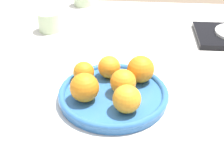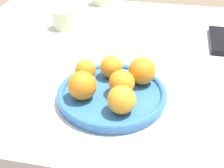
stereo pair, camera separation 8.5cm
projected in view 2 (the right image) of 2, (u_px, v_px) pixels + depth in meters
name	position (u px, v px, depth m)	size (l,w,h in m)	color
table	(139.00, 131.00, 1.29)	(1.46, 1.09, 0.72)	silver
fruit_platter	(112.00, 94.00, 0.87)	(0.31, 0.31, 0.03)	#336BAD
orange_0	(122.00, 83.00, 0.84)	(0.07, 0.07, 0.07)	orange
orange_1	(111.00, 67.00, 0.91)	(0.07, 0.07, 0.07)	orange
orange_2	(85.00, 70.00, 0.90)	(0.06, 0.06, 0.06)	orange
orange_3	(121.00, 100.00, 0.77)	(0.07, 0.07, 0.07)	orange
orange_4	(82.00, 86.00, 0.82)	(0.08, 0.08, 0.08)	orange
orange_5	(142.00, 71.00, 0.88)	(0.08, 0.08, 0.08)	orange
cup_1	(63.00, 19.00, 1.26)	(0.09, 0.09, 0.08)	#B7CC9E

